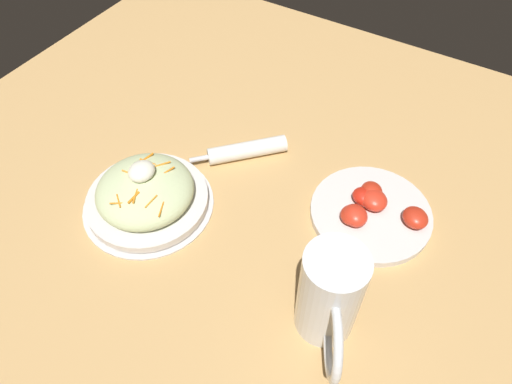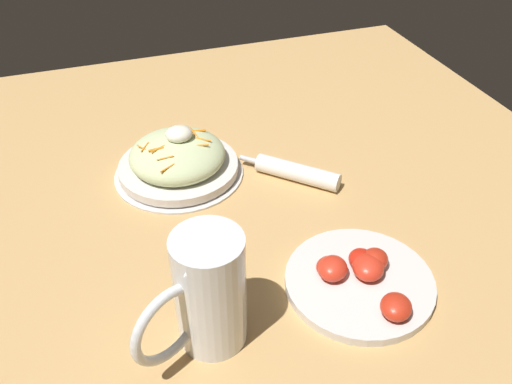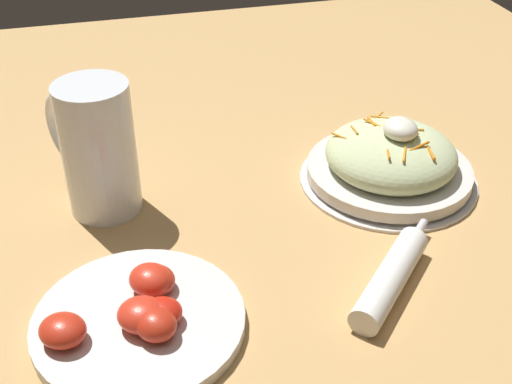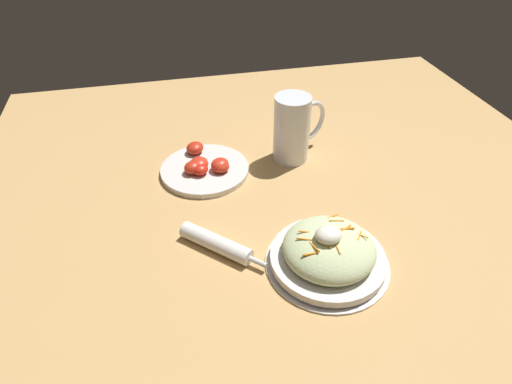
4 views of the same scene
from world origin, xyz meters
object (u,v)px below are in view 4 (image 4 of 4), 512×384
object	(u,v)px
napkin_roll	(217,243)
tomato_plate	(204,167)
salad_plate	(328,253)
beer_mug	(293,131)

from	to	relation	value
napkin_roll	tomato_plate	world-z (taller)	tomato_plate
salad_plate	beer_mug	xyz separation A→B (m)	(-0.04, -0.36, 0.05)
tomato_plate	salad_plate	bearing A→B (deg)	117.75
salad_plate	beer_mug	bearing A→B (deg)	-96.19
napkin_roll	tomato_plate	distance (m)	0.26
beer_mug	tomato_plate	bearing A→B (deg)	4.34
tomato_plate	beer_mug	bearing A→B (deg)	-175.66
beer_mug	napkin_roll	bearing A→B (deg)	50.10
salad_plate	beer_mug	world-z (taller)	beer_mug
napkin_roll	tomato_plate	bearing A→B (deg)	-92.47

